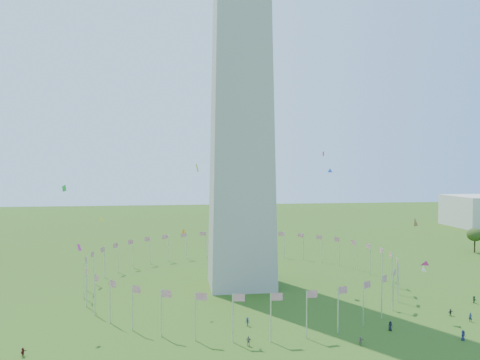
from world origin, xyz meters
name	(u,v)px	position (x,y,z in m)	size (l,w,h in m)	color
flag_ring	(241,269)	(0.00, 50.00, 4.50)	(80.24, 80.24, 9.00)	silver
crowd	(348,354)	(11.28, 0.60, 0.87)	(95.95, 53.85, 1.92)	#1F264A
kites_aloft	(324,225)	(13.92, 22.11, 19.62)	(107.62, 70.10, 33.19)	#CC2699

